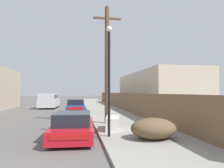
{
  "coord_description": "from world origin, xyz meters",
  "views": [
    {
      "loc": [
        2.24,
        -3.59,
        2.1
      ],
      "look_at": [
        4.65,
        10.7,
        2.68
      ],
      "focal_mm": 32.0,
      "sensor_mm": 36.0,
      "label": 1
    }
  ],
  "objects_px": {
    "discarded_fridge": "(113,123)",
    "pickup_truck": "(49,101)",
    "parked_sports_car_red": "(73,126)",
    "utility_pole": "(107,62)",
    "street_lamp": "(109,72)",
    "car_parked_mid": "(76,106)",
    "brush_pile": "(153,128)"
  },
  "relations": [
    {
      "from": "car_parked_mid",
      "to": "pickup_truck",
      "type": "distance_m",
      "value": 7.17
    },
    {
      "from": "utility_pole",
      "to": "car_parked_mid",
      "type": "bearing_deg",
      "value": 104.54
    },
    {
      "from": "parked_sports_car_red",
      "to": "car_parked_mid",
      "type": "bearing_deg",
      "value": 93.38
    },
    {
      "from": "parked_sports_car_red",
      "to": "pickup_truck",
      "type": "xyz_separation_m",
      "value": [
        -3.52,
        17.58,
        0.39
      ]
    },
    {
      "from": "pickup_truck",
      "to": "parked_sports_car_red",
      "type": "bearing_deg",
      "value": 102.47
    },
    {
      "from": "discarded_fridge",
      "to": "parked_sports_car_red",
      "type": "height_order",
      "value": "parked_sports_car_red"
    },
    {
      "from": "car_parked_mid",
      "to": "street_lamp",
      "type": "distance_m",
      "value": 12.09
    },
    {
      "from": "discarded_fridge",
      "to": "pickup_truck",
      "type": "height_order",
      "value": "pickup_truck"
    },
    {
      "from": "utility_pole",
      "to": "brush_pile",
      "type": "distance_m",
      "value": 5.84
    },
    {
      "from": "discarded_fridge",
      "to": "brush_pile",
      "type": "relative_size",
      "value": 0.87
    },
    {
      "from": "car_parked_mid",
      "to": "utility_pole",
      "type": "xyz_separation_m",
      "value": [
        2.07,
        -7.98,
        3.35
      ]
    },
    {
      "from": "car_parked_mid",
      "to": "street_lamp",
      "type": "bearing_deg",
      "value": -82.63
    },
    {
      "from": "parked_sports_car_red",
      "to": "brush_pile",
      "type": "distance_m",
      "value": 3.57
    },
    {
      "from": "discarded_fridge",
      "to": "brush_pile",
      "type": "xyz_separation_m",
      "value": [
        1.35,
        -2.3,
        0.09
      ]
    },
    {
      "from": "discarded_fridge",
      "to": "parked_sports_car_red",
      "type": "bearing_deg",
      "value": -139.95
    },
    {
      "from": "pickup_truck",
      "to": "brush_pile",
      "type": "xyz_separation_m",
      "value": [
        6.89,
        -18.76,
        -0.38
      ]
    },
    {
      "from": "discarded_fridge",
      "to": "street_lamp",
      "type": "height_order",
      "value": "street_lamp"
    },
    {
      "from": "car_parked_mid",
      "to": "brush_pile",
      "type": "distance_m",
      "value": 12.96
    },
    {
      "from": "street_lamp",
      "to": "brush_pile",
      "type": "distance_m",
      "value": 3.11
    },
    {
      "from": "pickup_truck",
      "to": "utility_pole",
      "type": "distance_m",
      "value": 15.59
    },
    {
      "from": "discarded_fridge",
      "to": "utility_pole",
      "type": "bearing_deg",
      "value": 100.64
    },
    {
      "from": "parked_sports_car_red",
      "to": "car_parked_mid",
      "type": "xyz_separation_m",
      "value": [
        -0.04,
        11.32,
        0.1
      ]
    },
    {
      "from": "brush_pile",
      "to": "utility_pole",
      "type": "bearing_deg",
      "value": 106.48
    },
    {
      "from": "street_lamp",
      "to": "pickup_truck",
      "type": "bearing_deg",
      "value": 105.81
    },
    {
      "from": "discarded_fridge",
      "to": "street_lamp",
      "type": "xyz_separation_m",
      "value": [
        -0.43,
        -1.55,
        2.52
      ]
    },
    {
      "from": "parked_sports_car_red",
      "to": "brush_pile",
      "type": "relative_size",
      "value": 2.22
    },
    {
      "from": "parked_sports_car_red",
      "to": "pickup_truck",
      "type": "height_order",
      "value": "pickup_truck"
    },
    {
      "from": "utility_pole",
      "to": "discarded_fridge",
      "type": "bearing_deg",
      "value": -90.38
    },
    {
      "from": "utility_pole",
      "to": "brush_pile",
      "type": "height_order",
      "value": "utility_pole"
    },
    {
      "from": "parked_sports_car_red",
      "to": "discarded_fridge",
      "type": "bearing_deg",
      "value": 32.18
    },
    {
      "from": "discarded_fridge",
      "to": "pickup_truck",
      "type": "distance_m",
      "value": 17.37
    },
    {
      "from": "parked_sports_car_red",
      "to": "utility_pole",
      "type": "bearing_deg",
      "value": 61.91
    }
  ]
}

